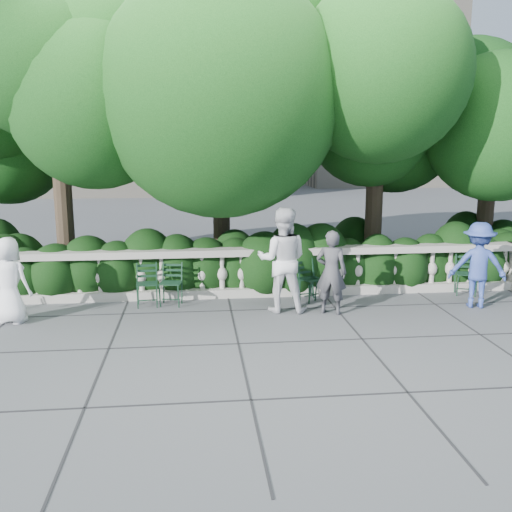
{
  "coord_description": "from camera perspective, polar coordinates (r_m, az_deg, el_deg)",
  "views": [
    {
      "loc": [
        -1.14,
        -9.49,
        3.13
      ],
      "look_at": [
        0.0,
        1.0,
        1.0
      ],
      "focal_mm": 40.0,
      "sensor_mm": 36.0,
      "label": 1
    }
  ],
  "objects": [
    {
      "name": "person_woman_grey",
      "position": [
        10.5,
        7.54,
        -1.63
      ],
      "size": [
        0.67,
        0.57,
        1.56
      ],
      "primitive_type": "imported",
      "rotation": [
        0.0,
        0.0,
        2.72
      ],
      "color": "#3B3B40",
      "rests_on": "ground"
    },
    {
      "name": "person_casual_man",
      "position": [
        10.55,
        2.66,
        -0.39
      ],
      "size": [
        1.08,
        0.92,
        1.95
      ],
      "primitive_type": "imported",
      "rotation": [
        0.0,
        0.0,
        2.93
      ],
      "color": "silver",
      "rests_on": "ground"
    },
    {
      "name": "chair_f",
      "position": [
        12.5,
        20.23,
        -3.81
      ],
      "size": [
        0.56,
        0.58,
        0.84
      ],
      "primitive_type": null,
      "rotation": [
        0.0,
        0.0,
        -0.29
      ],
      "color": "black",
      "rests_on": "ground"
    },
    {
      "name": "ground",
      "position": [
        10.06,
        0.62,
        -6.72
      ],
      "size": [
        90.0,
        90.0,
        0.0
      ],
      "primitive_type": "plane",
      "color": "#48494F",
      "rests_on": "ground"
    },
    {
      "name": "chair_d",
      "position": [
        11.36,
        6.01,
        -4.64
      ],
      "size": [
        0.61,
        0.63,
        0.84
      ],
      "primitive_type": null,
      "rotation": [
        0.0,
        0.0,
        0.49
      ],
      "color": "black",
      "rests_on": "ground"
    },
    {
      "name": "shrub_hedge",
      "position": [
        12.92,
        -0.96,
        -2.6
      ],
      "size": [
        15.0,
        2.6,
        1.7
      ],
      "primitive_type": null,
      "color": "black",
      "rests_on": "ground"
    },
    {
      "name": "chair_a",
      "position": [
        11.11,
        -10.78,
        -5.16
      ],
      "size": [
        0.47,
        0.51,
        0.84
      ],
      "primitive_type": null,
      "rotation": [
        0.0,
        0.0,
        0.06
      ],
      "color": "black",
      "rests_on": "ground"
    },
    {
      "name": "balustrade",
      "position": [
        11.65,
        -0.43,
        -1.7
      ],
      "size": [
        12.0,
        0.44,
        1.0
      ],
      "color": "#9E998E",
      "rests_on": "ground"
    },
    {
      "name": "tree_canopy",
      "position": [
        12.84,
        2.05,
        15.12
      ],
      "size": [
        15.04,
        6.52,
        6.78
      ],
      "color": "#3F3023",
      "rests_on": "ground"
    },
    {
      "name": "chair_c",
      "position": [
        11.09,
        -8.62,
        -5.11
      ],
      "size": [
        0.52,
        0.55,
        0.84
      ],
      "primitive_type": null,
      "rotation": [
        0.0,
        0.0,
        -0.17
      ],
      "color": "black",
      "rests_on": "ground"
    },
    {
      "name": "chair_e",
      "position": [
        11.41,
        5.12,
        -4.56
      ],
      "size": [
        0.54,
        0.57,
        0.84
      ],
      "primitive_type": null,
      "rotation": [
        0.0,
        0.0,
        0.23
      ],
      "color": "black",
      "rests_on": "ground"
    },
    {
      "name": "person_businessman",
      "position": [
        10.78,
        -23.48,
        -2.25
      ],
      "size": [
        0.86,
        0.7,
        1.52
      ],
      "primitive_type": "imported",
      "rotation": [
        0.0,
        0.0,
        2.81
      ],
      "color": "white",
      "rests_on": "ground"
    },
    {
      "name": "person_older_blue",
      "position": [
        11.62,
        21.31,
        -0.84
      ],
      "size": [
        1.19,
        0.9,
        1.64
      ],
      "primitive_type": "imported",
      "rotation": [
        0.0,
        0.0,
        2.84
      ],
      "color": "#304490",
      "rests_on": "ground"
    }
  ]
}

